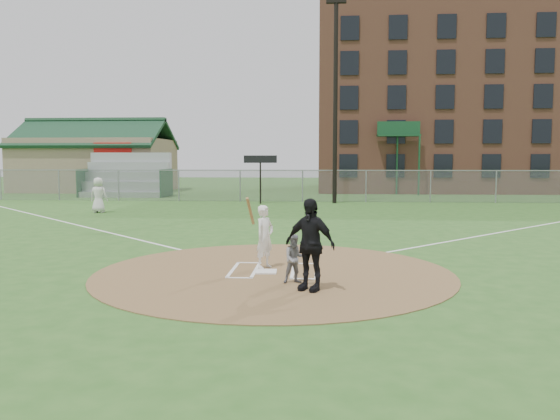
# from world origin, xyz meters

# --- Properties ---
(ground) EXTENTS (140.00, 140.00, 0.00)m
(ground) POSITION_xyz_m (0.00, 0.00, 0.00)
(ground) COLOR #2C5B1F
(ground) RESTS_ON ground
(dirt_circle) EXTENTS (8.40, 8.40, 0.02)m
(dirt_circle) POSITION_xyz_m (0.00, 0.00, 0.01)
(dirt_circle) COLOR olive
(dirt_circle) RESTS_ON ground
(home_plate) EXTENTS (0.52, 0.52, 0.03)m
(home_plate) POSITION_xyz_m (-0.18, -0.08, 0.04)
(home_plate) COLOR white
(home_plate) RESTS_ON dirt_circle
(foul_line_first) EXTENTS (17.04, 17.04, 0.01)m
(foul_line_first) POSITION_xyz_m (9.00, 9.00, 0.01)
(foul_line_first) COLOR white
(foul_line_first) RESTS_ON ground
(foul_line_third) EXTENTS (17.04, 17.04, 0.01)m
(foul_line_third) POSITION_xyz_m (-9.00, 9.00, 0.01)
(foul_line_third) COLOR white
(foul_line_third) RESTS_ON ground
(catcher) EXTENTS (0.60, 0.52, 1.05)m
(catcher) POSITION_xyz_m (0.55, -1.15, 0.54)
(catcher) COLOR gray
(catcher) RESTS_ON dirt_circle
(umpire) EXTENTS (1.18, 0.91, 1.87)m
(umpire) POSITION_xyz_m (0.87, -1.77, 0.96)
(umpire) COLOR black
(umpire) RESTS_ON dirt_circle
(ondeck_player) EXTENTS (0.88, 0.58, 1.78)m
(ondeck_player) POSITION_xyz_m (-10.04, 14.03, 0.89)
(ondeck_player) COLOR silver
(ondeck_player) RESTS_ON ground
(batters_boxes) EXTENTS (2.08, 1.88, 0.01)m
(batters_boxes) POSITION_xyz_m (0.00, 0.15, 0.03)
(batters_boxes) COLOR white
(batters_boxes) RESTS_ON dirt_circle
(batter_at_plate) EXTENTS (0.69, 1.04, 1.78)m
(batter_at_plate) POSITION_xyz_m (-0.26, 0.43, 0.80)
(batter_at_plate) COLOR white
(batter_at_plate) RESTS_ON dirt_circle
(outfield_fence) EXTENTS (56.08, 0.08, 2.03)m
(outfield_fence) POSITION_xyz_m (0.00, 22.00, 1.02)
(outfield_fence) COLOR slate
(outfield_fence) RESTS_ON ground
(bleachers) EXTENTS (6.08, 3.20, 3.20)m
(bleachers) POSITION_xyz_m (-13.00, 26.20, 1.59)
(bleachers) COLOR #B7BABF
(bleachers) RESTS_ON ground
(clubhouse) EXTENTS (12.20, 8.71, 6.23)m
(clubhouse) POSITION_xyz_m (-18.00, 32.99, 2.39)
(clubhouse) COLOR gray
(clubhouse) RESTS_ON ground
(brick_warehouse) EXTENTS (30.00, 17.17, 15.00)m
(brick_warehouse) POSITION_xyz_m (16.00, 37.96, 7.50)
(brick_warehouse) COLOR #92543F
(brick_warehouse) RESTS_ON ground
(light_pole) EXTENTS (1.20, 0.30, 12.22)m
(light_pole) POSITION_xyz_m (2.00, 21.00, 6.61)
(light_pole) COLOR black
(light_pole) RESTS_ON ground
(scoreboard_sign) EXTENTS (2.00, 0.10, 2.93)m
(scoreboard_sign) POSITION_xyz_m (-2.50, 20.20, 2.39)
(scoreboard_sign) COLOR black
(scoreboard_sign) RESTS_ON ground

